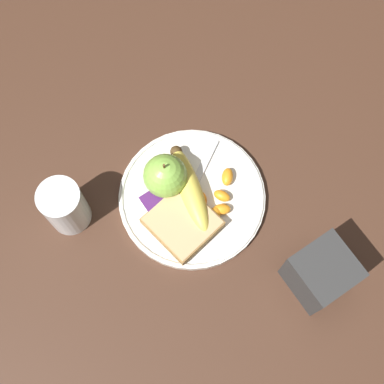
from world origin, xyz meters
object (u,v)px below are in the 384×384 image
at_px(jam_packet, 156,205).
at_px(condiment_caddy, 321,273).
at_px(apple, 165,176).
at_px(plate, 192,197).
at_px(banana, 189,188).
at_px(juice_glass, 65,207).
at_px(fork, 192,190).
at_px(bread_slice, 182,222).

distance_m(jam_packet, condiment_caddy, 0.27).
bearing_deg(apple, plate, -151.18).
bearing_deg(banana, plate, 176.06).
xyz_separation_m(jam_packet, condiment_caddy, (-0.23, -0.14, 0.02)).
height_order(plate, juice_glass, juice_glass).
bearing_deg(condiment_caddy, juice_glass, 41.32).
bearing_deg(jam_packet, condiment_caddy, -148.58).
relative_size(plate, banana, 1.53).
relative_size(apple, fork, 0.53).
xyz_separation_m(apple, banana, (-0.03, -0.02, -0.02)).
distance_m(apple, bread_slice, 0.08).
distance_m(plate, fork, 0.01).
relative_size(juice_glass, bread_slice, 0.86).
height_order(bread_slice, fork, bread_slice).
relative_size(apple, bread_slice, 0.70).
relative_size(plate, condiment_caddy, 2.60).
bearing_deg(condiment_caddy, fork, 19.50).
bearing_deg(banana, fork, -81.73).
bearing_deg(plate, banana, -3.94).
height_order(plate, banana, banana).
distance_m(apple, banana, 0.04).
bearing_deg(bread_slice, jam_packet, 20.87).
relative_size(plate, jam_packet, 5.25).
height_order(plate, apple, apple).
distance_m(apple, fork, 0.05).
distance_m(juice_glass, banana, 0.19).
bearing_deg(condiment_caddy, jam_packet, 31.42).
bearing_deg(banana, jam_packet, 82.14).
xyz_separation_m(plate, condiment_caddy, (-0.21, -0.08, 0.04)).
xyz_separation_m(plate, fork, (0.01, -0.01, 0.01)).
bearing_deg(apple, jam_packet, 126.39).
bearing_deg(fork, juice_glass, -53.93).
height_order(juice_glass, condiment_caddy, juice_glass).
height_order(juice_glass, bread_slice, juice_glass).
bearing_deg(juice_glass, jam_packet, -119.09).
xyz_separation_m(apple, bread_slice, (-0.07, 0.02, -0.02)).
bearing_deg(plate, juice_glass, 64.79).
bearing_deg(apple, fork, -139.10).
bearing_deg(bread_slice, plate, -51.24).
distance_m(bread_slice, fork, 0.06).
distance_m(plate, apple, 0.06).
distance_m(juice_glass, apple, 0.16).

